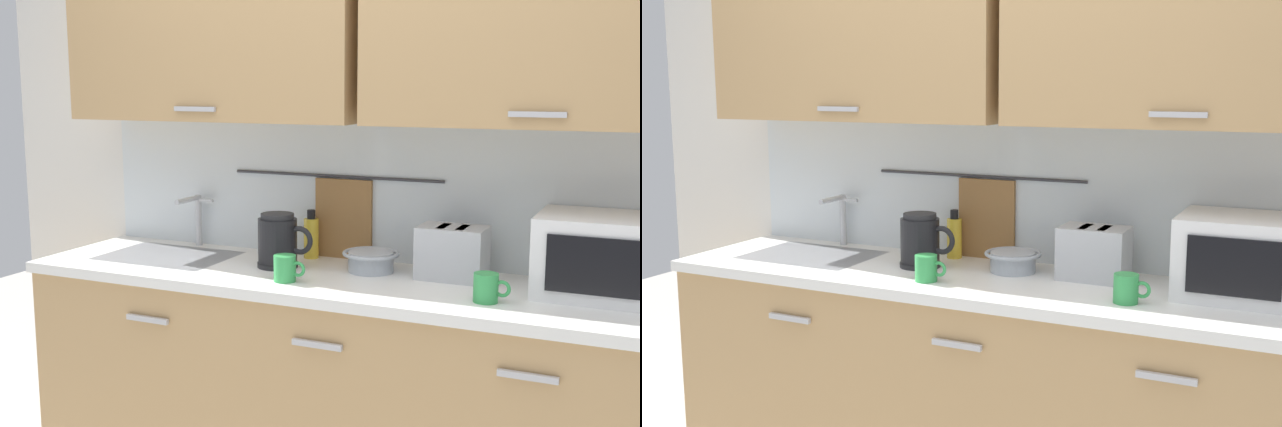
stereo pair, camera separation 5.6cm
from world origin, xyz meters
TOP-DOWN VIEW (x-y plane):
  - counter_unit at (-0.01, 0.30)m, footprint 2.53×0.64m
  - back_wall_assembly at (-0.00, 0.53)m, footprint 3.70×0.41m
  - sink_faucet at (-0.82, 0.53)m, footprint 0.09×0.17m
  - microwave at (0.87, 0.41)m, footprint 0.46×0.35m
  - electric_kettle at (-0.32, 0.33)m, footprint 0.23×0.16m
  - dish_soap_bottle at (-0.27, 0.53)m, footprint 0.06×0.06m
  - mug_near_sink at (-0.19, 0.14)m, footprint 0.12×0.08m
  - mixing_bowl at (0.03, 0.41)m, footprint 0.21×0.21m
  - toaster at (0.33, 0.43)m, footprint 0.26×0.17m
  - mug_by_kettle at (0.52, 0.17)m, footprint 0.12×0.08m

SIDE VIEW (x-z plane):
  - counter_unit at x=-0.01m, z-range 0.01..0.91m
  - mixing_bowl at x=0.03m, z-range 0.91..0.98m
  - mug_near_sink at x=-0.19m, z-range 0.90..1.00m
  - mug_by_kettle at x=0.52m, z-range 0.90..1.00m
  - dish_soap_bottle at x=-0.27m, z-range 0.89..1.08m
  - toaster at x=0.33m, z-range 0.90..1.09m
  - electric_kettle at x=-0.32m, z-range 0.90..1.11m
  - microwave at x=0.87m, z-range 0.90..1.17m
  - sink_faucet at x=-0.82m, z-range 0.93..1.15m
  - back_wall_assembly at x=0.00m, z-range 0.27..2.77m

